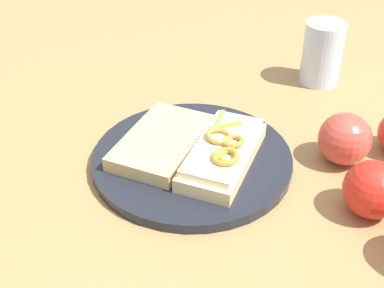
% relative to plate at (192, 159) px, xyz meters
% --- Properties ---
extents(ground_plane, '(2.00, 2.00, 0.00)m').
position_rel_plate_xyz_m(ground_plane, '(0.00, 0.00, -0.01)').
color(ground_plane, '#997345').
rests_on(ground_plane, ground).
extents(plate, '(0.30, 0.30, 0.02)m').
position_rel_plate_xyz_m(plate, '(0.00, 0.00, 0.00)').
color(plate, black).
rests_on(plate, ground_plane).
extents(sandwich, '(0.20, 0.16, 0.05)m').
position_rel_plate_xyz_m(sandwich, '(-0.02, -0.04, 0.03)').
color(sandwich, beige).
rests_on(sandwich, plate).
extents(bread_slice_side, '(0.20, 0.18, 0.02)m').
position_rel_plate_xyz_m(bread_slice_side, '(0.02, 0.04, 0.02)').
color(bread_slice_side, tan).
rests_on(bread_slice_side, plate).
extents(apple_0, '(0.10, 0.10, 0.08)m').
position_rel_plate_xyz_m(apple_0, '(-0.14, -0.22, 0.03)').
color(apple_0, red).
rests_on(apple_0, ground_plane).
extents(apple_3, '(0.11, 0.11, 0.08)m').
position_rel_plate_xyz_m(apple_3, '(-0.02, -0.22, 0.03)').
color(apple_3, '#C74234').
rests_on(apple_3, ground_plane).
extents(drinking_glass, '(0.07, 0.07, 0.12)m').
position_rel_plate_xyz_m(drinking_glass, '(0.22, -0.27, 0.05)').
color(drinking_glass, silver).
rests_on(drinking_glass, ground_plane).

